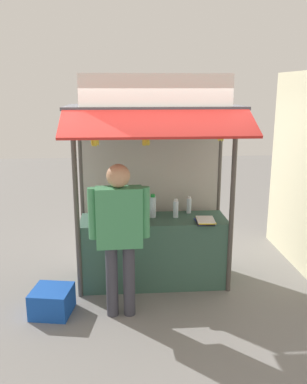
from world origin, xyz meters
TOP-DOWN VIEW (x-y plane):
  - ground_plane at (0.00, 0.00)m, footprint 20.00×20.00m
  - stall_counter at (0.00, 0.00)m, footprint 1.86×0.60m
  - stall_structure at (0.00, 0.09)m, footprint 2.06×1.45m
  - water_bottle_front_left at (-0.61, 0.17)m, footprint 0.08×0.08m
  - water_bottle_back_right at (0.29, 0.03)m, footprint 0.07×0.07m
  - water_bottle_back_left at (0.49, 0.20)m, footprint 0.06×0.06m
  - water_bottle_far_right at (-0.01, 0.06)m, footprint 0.09×0.09m
  - water_bottle_right at (-0.30, 0.23)m, footprint 0.07×0.07m
  - magazine_stack_center at (-0.20, -0.20)m, footprint 0.22×0.27m
  - magazine_stack_mid_left at (0.63, -0.21)m, footprint 0.25×0.31m
  - banana_bunch_inner_left at (-0.68, -0.40)m, footprint 0.10×0.10m
  - banana_bunch_inner_right at (-0.12, -0.40)m, footprint 0.11×0.11m
  - banana_bunch_rightmost at (0.73, -0.40)m, footprint 0.09×0.09m
  - vendor_person at (-0.43, -0.76)m, footprint 0.66×0.25m
  - plastic_crate at (-1.21, -0.67)m, footprint 0.50×0.50m

SIDE VIEW (x-z plane):
  - ground_plane at x=0.00m, z-range 0.00..0.00m
  - plastic_crate at x=-1.21m, z-range 0.00..0.30m
  - stall_counter at x=0.00m, z-range 0.00..0.89m
  - magazine_stack_mid_left at x=0.63m, z-range 0.89..0.93m
  - magazine_stack_center at x=-0.20m, z-range 0.89..0.96m
  - water_bottle_back_left at x=0.49m, z-range 0.88..1.11m
  - water_bottle_back_right at x=0.29m, z-range 0.88..1.12m
  - water_bottle_right at x=-0.30m, z-range 0.88..1.13m
  - water_bottle_front_left at x=-0.61m, z-range 0.88..1.17m
  - water_bottle_far_right at x=-0.01m, z-range 0.88..1.18m
  - vendor_person at x=-0.43m, z-range 0.18..1.92m
  - stall_structure at x=0.00m, z-range 0.26..2.92m
  - banana_bunch_inner_right at x=-0.12m, z-range 1.80..2.10m
  - banana_bunch_inner_left at x=-0.68m, z-range 1.80..2.10m
  - banana_bunch_rightmost at x=0.73m, z-range 1.88..2.13m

